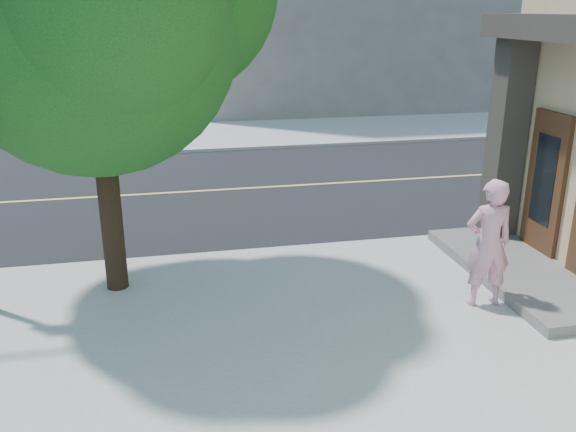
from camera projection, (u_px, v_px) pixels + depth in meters
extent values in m
cube|color=black|center=(30.00, 201.00, 14.91)|extent=(140.00, 9.00, 0.01)
cube|color=#A9A9A6|center=(349.00, 94.00, 33.24)|extent=(29.00, 25.00, 0.12)
cube|color=slate|center=(520.00, 271.00, 10.42)|extent=(1.60, 4.00, 0.18)
cube|color=#35302B|center=(507.00, 136.00, 11.43)|extent=(0.55, 0.55, 4.20)
cube|color=#422614|center=(546.00, 185.00, 10.79)|extent=(0.10, 1.00, 2.60)
imported|color=pink|center=(488.00, 243.00, 9.15)|extent=(0.77, 0.54, 2.03)
cylinder|color=black|center=(108.00, 185.00, 9.49)|extent=(0.35, 0.35, 3.52)
sphere|color=#1D5719|center=(92.00, 29.00, 8.73)|extent=(4.30, 4.30, 4.30)
sphere|color=#1D5719|center=(114.00, 7.00, 7.71)|extent=(2.93, 2.93, 2.93)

